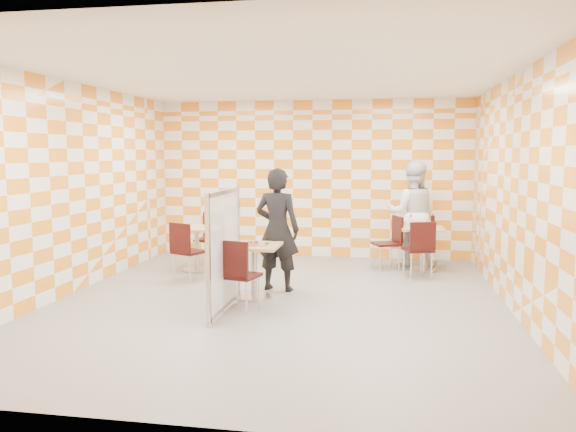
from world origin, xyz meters
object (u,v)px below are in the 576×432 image
object	(u,v)px
main_table	(254,262)
chair_second_side	(391,238)
soda_bottle	(433,221)
empty_table	(197,241)
sport_bottle	(411,221)
chair_main_front	(237,270)
man_dark	(277,230)
second_table	(422,241)
chair_empty_near	(185,247)
man_white	(413,214)
chair_second_front	(420,245)
partition	(224,250)
chair_empty_far	(211,234)

from	to	relation	value
main_table	chair_second_side	bearing A→B (deg)	50.35
chair_second_side	soda_bottle	distance (m)	0.75
empty_table	sport_bottle	world-z (taller)	sport_bottle
sport_bottle	empty_table	bearing A→B (deg)	-168.25
empty_table	chair_main_front	xyz separation A→B (m)	(1.34, -2.34, 0.04)
main_table	chair_second_side	world-z (taller)	chair_second_side
soda_bottle	man_dark	bearing A→B (deg)	-143.07
second_table	chair_main_front	world-z (taller)	chair_main_front
main_table	chair_main_front	xyz separation A→B (m)	(-0.04, -0.72, 0.04)
man_dark	sport_bottle	xyz separation A→B (m)	(1.97, 1.85, -0.06)
main_table	sport_bottle	bearing A→B (deg)	46.89
chair_empty_near	man_white	bearing A→B (deg)	28.20
chair_empty_near	man_dark	distance (m)	1.61
chair_second_front	partition	bearing A→B (deg)	-137.19
second_table	empty_table	world-z (taller)	same
main_table	soda_bottle	distance (m)	3.43
sport_bottle	soda_bottle	distance (m)	0.37
man_white	sport_bottle	xyz separation A→B (m)	(-0.05, -0.37, -0.09)
main_table	man_white	bearing A→B (deg)	50.47
main_table	chair_main_front	world-z (taller)	chair_main_front
chair_empty_far	man_dark	xyz separation A→B (m)	(1.56, -1.77, 0.35)
chair_empty_near	chair_empty_far	size ratio (longest dim) A/B	1.00
man_dark	chair_main_front	bearing A→B (deg)	85.88
chair_second_front	partition	size ratio (longest dim) A/B	0.60
empty_table	chair_second_front	distance (m)	3.71
partition	man_white	bearing A→B (deg)	54.52
man_white	man_dark	bearing A→B (deg)	50.83
man_white	soda_bottle	bearing A→B (deg)	126.41
chair_second_front	second_table	bearing A→B (deg)	83.45
chair_second_side	sport_bottle	bearing A→B (deg)	14.38
second_table	chair_second_side	xyz separation A→B (m)	(-0.51, 0.01, 0.04)
chair_second_side	partition	size ratio (longest dim) A/B	0.60
sport_bottle	chair_second_side	bearing A→B (deg)	-165.62
empty_table	man_dark	size ratio (longest dim) A/B	0.42
chair_second_side	chair_empty_far	world-z (taller)	same
man_white	second_table	bearing A→B (deg)	110.40
main_table	empty_table	bearing A→B (deg)	130.64
main_table	chair_second_side	xyz separation A→B (m)	(1.89, 2.27, 0.04)
chair_second_side	sport_bottle	size ratio (longest dim) A/B	4.62
second_table	man_white	bearing A→B (deg)	107.34
chair_main_front	chair_empty_far	xyz separation A→B (m)	(-1.29, 3.00, 0.00)
main_table	chair_second_front	bearing A→B (deg)	34.92
man_white	partition	bearing A→B (deg)	57.58
second_table	chair_main_front	distance (m)	3.86
chair_second_front	chair_empty_near	world-z (taller)	same
second_table	chair_empty_near	bearing A→B (deg)	-158.78
second_table	sport_bottle	size ratio (longest dim) A/B	3.75
empty_table	partition	xyz separation A→B (m)	(1.17, -2.34, 0.28)
chair_second_side	chair_empty_far	distance (m)	3.22
empty_table	man_dark	bearing A→B (deg)	-34.42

